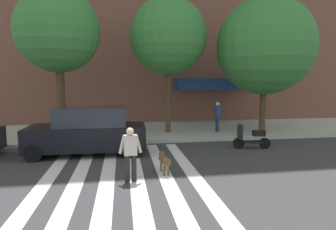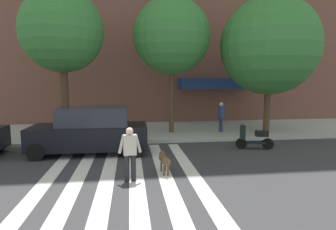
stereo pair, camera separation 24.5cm
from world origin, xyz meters
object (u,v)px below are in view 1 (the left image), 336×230
(street_tree_nearest, at_px, (58,31))
(dog_on_leash, at_px, (164,160))
(parked_scooter, at_px, (252,138))
(pedestrian_dog_walker, at_px, (130,151))
(parked_car_behind_first, at_px, (89,131))
(street_tree_middle, at_px, (168,36))
(pedestrian_bystander, at_px, (218,115))
(street_tree_further, at_px, (265,46))

(street_tree_nearest, distance_m, dog_on_leash, 8.69)
(parked_scooter, height_order, street_tree_nearest, street_tree_nearest)
(street_tree_nearest, xyz_separation_m, pedestrian_dog_walker, (3.18, -6.43, -4.40))
(dog_on_leash, bearing_deg, parked_car_behind_first, 132.78)
(parked_car_behind_first, bearing_deg, street_tree_nearest, 119.06)
(street_tree_middle, distance_m, pedestrian_dog_walker, 8.62)
(parked_scooter, height_order, pedestrian_bystander, pedestrian_bystander)
(parked_car_behind_first, distance_m, street_tree_further, 10.12)
(parked_scooter, distance_m, pedestrian_dog_walker, 6.37)
(street_tree_further, xyz_separation_m, pedestrian_dog_walker, (-7.38, -6.26, -3.87))
(dog_on_leash, distance_m, pedestrian_bystander, 7.38)
(pedestrian_bystander, bearing_deg, parked_scooter, -83.71)
(parked_scooter, height_order, dog_on_leash, parked_scooter)
(street_tree_middle, bearing_deg, parked_scooter, -49.82)
(street_tree_further, xyz_separation_m, dog_on_leash, (-6.28, -5.61, -4.35))
(parked_car_behind_first, xyz_separation_m, dog_on_leash, (2.69, -2.91, -0.50))
(parked_scooter, relative_size, street_tree_middle, 0.23)
(street_tree_middle, relative_size, street_tree_further, 1.00)
(parked_scooter, bearing_deg, street_tree_nearest, 160.27)
(parked_car_behind_first, distance_m, street_tree_middle, 6.80)
(street_tree_nearest, bearing_deg, street_tree_middle, 6.65)
(dog_on_leash, bearing_deg, street_tree_nearest, 126.56)
(street_tree_further, xyz_separation_m, pedestrian_bystander, (-2.36, 0.61, -3.72))
(street_tree_nearest, bearing_deg, parked_car_behind_first, -60.94)
(parked_car_behind_first, height_order, pedestrian_dog_walker, parked_car_behind_first)
(street_tree_nearest, height_order, pedestrian_dog_walker, street_tree_nearest)
(parked_scooter, bearing_deg, parked_car_behind_first, 178.30)
(street_tree_further, distance_m, dog_on_leash, 9.48)
(dog_on_leash, relative_size, pedestrian_bystander, 0.63)
(dog_on_leash, xyz_separation_m, pedestrian_bystander, (3.92, 6.22, 0.63))
(street_tree_further, bearing_deg, pedestrian_dog_walker, -139.68)
(street_tree_further, bearing_deg, street_tree_nearest, 179.10)
(street_tree_nearest, distance_m, street_tree_further, 10.58)
(street_tree_further, relative_size, dog_on_leash, 7.03)
(street_tree_nearest, bearing_deg, pedestrian_bystander, 3.08)
(street_tree_further, height_order, dog_on_leash, street_tree_further)
(dog_on_leash, height_order, pedestrian_bystander, pedestrian_bystander)
(parked_scooter, relative_size, street_tree_nearest, 0.23)
(street_tree_nearest, relative_size, dog_on_leash, 7.01)
(street_tree_middle, distance_m, pedestrian_bystander, 5.05)
(pedestrian_dog_walker, relative_size, dog_on_leash, 1.59)
(parked_car_behind_first, bearing_deg, pedestrian_dog_walker, -65.96)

